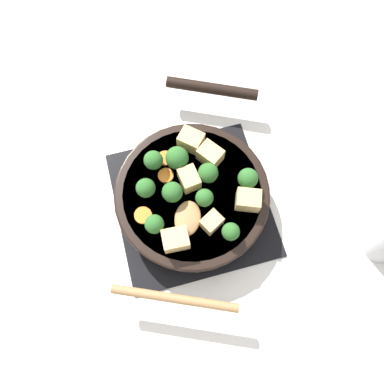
% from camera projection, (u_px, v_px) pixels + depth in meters
% --- Properties ---
extents(ground_plane, '(2.40, 2.40, 0.00)m').
position_uv_depth(ground_plane, '(192.00, 204.00, 0.78)').
color(ground_plane, white).
extents(front_burner_grate, '(0.31, 0.31, 0.03)m').
position_uv_depth(front_burner_grate, '(192.00, 202.00, 0.77)').
color(front_burner_grate, black).
rests_on(front_burner_grate, ground_plane).
extents(skillet_pan, '(0.35, 0.42, 0.05)m').
position_uv_depth(skillet_pan, '(192.00, 194.00, 0.73)').
color(skillet_pan, black).
rests_on(skillet_pan, front_burner_grate).
extents(wooden_spoon, '(0.21, 0.22, 0.02)m').
position_uv_depth(wooden_spoon, '(181.00, 261.00, 0.66)').
color(wooden_spoon, '#A87A4C').
rests_on(wooden_spoon, skillet_pan).
extents(tofu_cube_center_large, '(0.06, 0.06, 0.04)m').
position_uv_depth(tofu_cube_center_large, '(191.00, 140.00, 0.73)').
color(tofu_cube_center_large, '#DBB770').
rests_on(tofu_cube_center_large, skillet_pan).
extents(tofu_cube_near_handle, '(0.05, 0.05, 0.04)m').
position_uv_depth(tofu_cube_near_handle, '(248.00, 200.00, 0.69)').
color(tofu_cube_near_handle, '#DBB770').
rests_on(tofu_cube_near_handle, skillet_pan).
extents(tofu_cube_east_chunk, '(0.04, 0.05, 0.03)m').
position_uv_depth(tofu_cube_east_chunk, '(191.00, 179.00, 0.70)').
color(tofu_cube_east_chunk, '#DBB770').
rests_on(tofu_cube_east_chunk, skillet_pan).
extents(tofu_cube_west_chunk, '(0.05, 0.04, 0.04)m').
position_uv_depth(tofu_cube_west_chunk, '(176.00, 240.00, 0.66)').
color(tofu_cube_west_chunk, '#DBB770').
rests_on(tofu_cube_west_chunk, skillet_pan).
extents(tofu_cube_back_piece, '(0.05, 0.04, 0.03)m').
position_uv_depth(tofu_cube_back_piece, '(212.00, 222.00, 0.68)').
color(tofu_cube_back_piece, '#DBB770').
rests_on(tofu_cube_back_piece, skillet_pan).
extents(tofu_cube_front_piece, '(0.05, 0.06, 0.04)m').
position_uv_depth(tofu_cube_front_piece, '(210.00, 155.00, 0.72)').
color(tofu_cube_front_piece, '#DBB770').
rests_on(tofu_cube_front_piece, skillet_pan).
extents(broccoli_floret_near_spoon, '(0.04, 0.04, 0.04)m').
position_uv_depth(broccoli_floret_near_spoon, '(153.00, 160.00, 0.71)').
color(broccoli_floret_near_spoon, '#709956').
rests_on(broccoli_floret_near_spoon, skillet_pan).
extents(broccoli_floret_center_top, '(0.04, 0.04, 0.05)m').
position_uv_depth(broccoli_floret_center_top, '(248.00, 178.00, 0.69)').
color(broccoli_floret_center_top, '#709956').
rests_on(broccoli_floret_center_top, skillet_pan).
extents(broccoli_floret_east_rim, '(0.03, 0.03, 0.04)m').
position_uv_depth(broccoli_floret_east_rim, '(231.00, 232.00, 0.66)').
color(broccoli_floret_east_rim, '#709956').
rests_on(broccoli_floret_east_rim, skillet_pan).
extents(broccoli_floret_west_rim, '(0.03, 0.03, 0.04)m').
position_uv_depth(broccoli_floret_west_rim, '(204.00, 198.00, 0.68)').
color(broccoli_floret_west_rim, '#709956').
rests_on(broccoli_floret_west_rim, skillet_pan).
extents(broccoli_floret_north_edge, '(0.04, 0.04, 0.04)m').
position_uv_depth(broccoli_floret_north_edge, '(146.00, 188.00, 0.69)').
color(broccoli_floret_north_edge, '#709956').
rests_on(broccoli_floret_north_edge, skillet_pan).
extents(broccoli_floret_south_cluster, '(0.04, 0.04, 0.05)m').
position_uv_depth(broccoli_floret_south_cluster, '(177.00, 158.00, 0.71)').
color(broccoli_floret_south_cluster, '#709956').
rests_on(broccoli_floret_south_cluster, skillet_pan).
extents(broccoli_floret_mid_floret, '(0.04, 0.04, 0.04)m').
position_uv_depth(broccoli_floret_mid_floret, '(154.00, 224.00, 0.67)').
color(broccoli_floret_mid_floret, '#709956').
rests_on(broccoli_floret_mid_floret, skillet_pan).
extents(broccoli_floret_small_inner, '(0.04, 0.04, 0.05)m').
position_uv_depth(broccoli_floret_small_inner, '(172.00, 192.00, 0.68)').
color(broccoli_floret_small_inner, '#709956').
rests_on(broccoli_floret_small_inner, skillet_pan).
extents(broccoli_floret_tall_stem, '(0.04, 0.04, 0.05)m').
position_uv_depth(broccoli_floret_tall_stem, '(208.00, 173.00, 0.70)').
color(broccoli_floret_tall_stem, '#709956').
rests_on(broccoli_floret_tall_stem, skillet_pan).
extents(carrot_slice_orange_thin, '(0.03, 0.03, 0.01)m').
position_uv_depth(carrot_slice_orange_thin, '(165.00, 158.00, 0.73)').
color(carrot_slice_orange_thin, orange).
rests_on(carrot_slice_orange_thin, skillet_pan).
extents(carrot_slice_near_center, '(0.03, 0.03, 0.01)m').
position_uv_depth(carrot_slice_near_center, '(143.00, 215.00, 0.69)').
color(carrot_slice_near_center, orange).
rests_on(carrot_slice_near_center, skillet_pan).
extents(carrot_slice_edge_slice, '(0.03, 0.03, 0.01)m').
position_uv_depth(carrot_slice_edge_slice, '(166.00, 175.00, 0.72)').
color(carrot_slice_edge_slice, orange).
rests_on(carrot_slice_edge_slice, skillet_pan).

